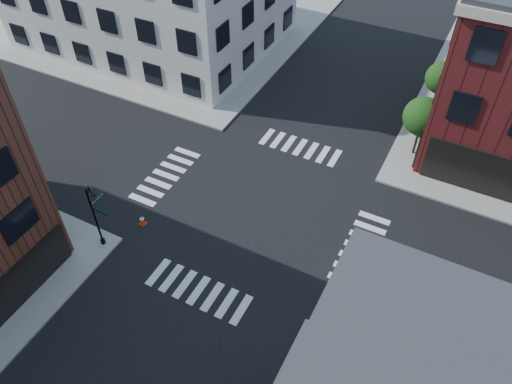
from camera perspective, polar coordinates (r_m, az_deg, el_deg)
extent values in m
plane|color=black|center=(32.03, 0.03, -1.94)|extent=(120.00, 120.00, 0.00)
cube|color=gray|center=(56.13, -9.83, 19.58)|extent=(30.00, 30.00, 0.15)
cylinder|color=black|center=(37.18, 17.71, 5.20)|extent=(0.18, 0.18, 1.47)
cylinder|color=black|center=(36.75, 17.96, 6.08)|extent=(0.12, 0.12, 1.47)
sphere|color=#11340E|center=(35.78, 18.55, 8.18)|extent=(2.69, 2.69, 2.69)
sphere|color=#11340E|center=(35.99, 18.69, 7.28)|extent=(1.85, 1.85, 1.85)
cylinder|color=black|center=(42.15, 19.71, 9.65)|extent=(0.18, 0.18, 1.33)
cylinder|color=black|center=(41.80, 19.93, 10.39)|extent=(0.12, 0.12, 1.33)
sphere|color=#11340E|center=(41.03, 20.44, 12.13)|extent=(2.43, 2.43, 2.43)
sphere|color=#11340E|center=(41.18, 20.58, 11.38)|extent=(1.67, 1.67, 1.67)
cylinder|color=black|center=(29.78, -17.90, -2.89)|extent=(0.12, 0.12, 4.60)
cylinder|color=black|center=(31.22, -17.10, -5.38)|extent=(0.28, 0.28, 0.30)
cube|color=#053819|center=(28.88, -17.45, -2.13)|extent=(1.10, 0.03, 0.22)
cube|color=#053819|center=(29.27, -17.68, -0.74)|extent=(0.03, 1.10, 0.22)
imported|color=black|center=(28.52, -17.94, -0.83)|extent=(0.22, 0.18, 1.10)
imported|color=black|center=(28.90, -18.29, -0.22)|extent=(0.18, 0.22, 1.10)
cube|color=white|center=(26.25, 19.54, -13.83)|extent=(5.50, 2.87, 2.82)
cube|color=#98270D|center=(25.60, 18.66, -15.74)|extent=(1.99, 0.27, 0.64)
cube|color=#98270D|center=(26.94, 20.37, -12.00)|extent=(1.99, 0.27, 0.64)
cube|color=silver|center=(26.88, 12.41, -11.32)|extent=(2.06, 2.38, 1.82)
cube|color=black|center=(26.75, 10.83, -10.15)|extent=(0.29, 1.72, 0.82)
cube|color=black|center=(27.47, 16.66, -14.51)|extent=(7.32, 1.75, 0.23)
cylinder|color=black|center=(27.15, 11.23, -13.88)|extent=(0.94, 0.42, 0.91)
cylinder|color=black|center=(28.20, 12.93, -11.04)|extent=(0.94, 0.42, 0.91)
cylinder|color=black|center=(26.93, 17.72, -16.82)|extent=(0.94, 0.42, 0.91)
cylinder|color=black|center=(27.99, 19.13, -13.81)|extent=(0.94, 0.42, 0.91)
cylinder|color=black|center=(27.00, 22.17, -18.68)|extent=(0.94, 0.42, 0.91)
cylinder|color=black|center=(28.06, 23.36, -15.58)|extent=(0.94, 0.42, 0.91)
cube|color=#F43B0A|center=(31.93, -12.78, -3.54)|extent=(0.38, 0.38, 0.04)
cone|color=#F43B0A|center=(31.70, -12.88, -3.14)|extent=(0.36, 0.36, 0.70)
cylinder|color=white|center=(31.62, -12.90, -3.01)|extent=(0.27, 0.27, 0.08)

